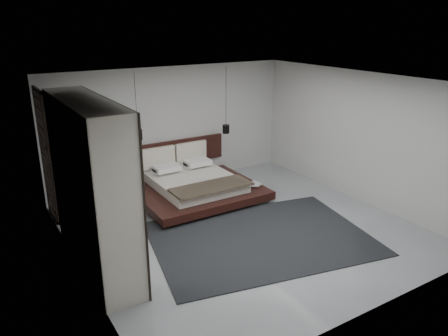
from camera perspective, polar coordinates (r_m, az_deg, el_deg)
floor at (r=8.46m, az=2.32°, el=-7.88°), size 6.00×6.00×0.00m
ceiling at (r=7.63m, az=2.60°, el=11.25°), size 6.00×6.00×0.00m
wall_back at (r=10.46m, az=-6.83°, el=5.43°), size 6.00×0.00×6.00m
wall_front at (r=5.87m, az=19.19°, el=-6.47°), size 6.00×0.00×6.00m
wall_left at (r=6.81m, az=-18.98°, el=-2.92°), size 0.00×6.00×6.00m
wall_right at (r=9.87m, az=17.07°, el=3.91°), size 0.00×6.00×6.00m
lattice_screen at (r=9.14m, az=-22.23°, el=1.51°), size 0.05×0.90×2.60m
bed at (r=9.85m, az=-3.90°, el=-2.15°), size 2.67×2.35×1.06m
book_lower at (r=9.89m, az=3.47°, el=-2.19°), size 0.23×0.30×0.03m
book_upper at (r=9.84m, az=3.48°, el=-2.12°), size 0.34×0.35×0.02m
pendant_left at (r=9.42m, az=-11.17°, el=4.33°), size 0.18×0.18×1.42m
pendant_right at (r=10.40m, az=0.26°, el=5.16°), size 0.17×0.17×1.57m
wardrobe at (r=7.04m, az=-16.90°, el=-2.34°), size 0.65×2.77×2.72m
rug at (r=8.12m, az=4.86°, el=-9.10°), size 4.35×3.48×0.02m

